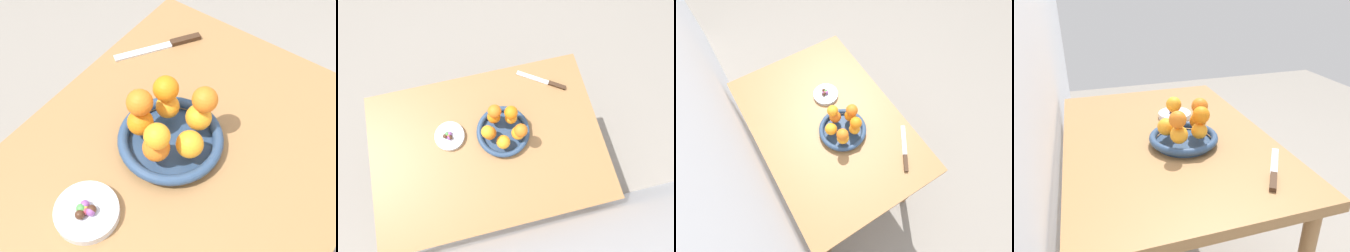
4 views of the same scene
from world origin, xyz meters
TOP-DOWN VIEW (x-y plane):
  - ground_plane at (0.00, 0.00)m, footprint 6.00×6.00m
  - dining_table at (0.00, 0.00)m, footprint 1.10×0.76m
  - fruit_bowl at (-0.09, -0.04)m, footprint 0.25×0.25m
  - candy_dish at (0.16, -0.08)m, footprint 0.14×0.14m
  - orange_0 at (-0.08, 0.02)m, footprint 0.06×0.06m
  - orange_1 at (-0.15, -0.01)m, footprint 0.06×0.06m
  - orange_2 at (-0.14, -0.09)m, footprint 0.06×0.06m
  - orange_3 at (-0.06, -0.11)m, footprint 0.06×0.06m
  - orange_4 at (-0.03, -0.04)m, footprint 0.06×0.06m
  - orange_5 at (-0.16, -0.00)m, footprint 0.06×0.06m
  - orange_6 at (-0.02, -0.03)m, footprint 0.06×0.06m
  - orange_7 at (-0.07, -0.11)m, footprint 0.06×0.06m
  - orange_8 at (-0.14, -0.09)m, footprint 0.06×0.06m
  - candy_ball_0 at (0.16, -0.08)m, footprint 0.02×0.02m
  - candy_ball_1 at (0.17, -0.08)m, footprint 0.02×0.02m
  - candy_ball_2 at (0.16, -0.07)m, footprint 0.02×0.02m
  - candy_ball_3 at (0.18, -0.08)m, footprint 0.02×0.02m
  - candy_ball_4 at (0.16, -0.07)m, footprint 0.02×0.02m
  - candy_ball_5 at (0.16, -0.08)m, footprint 0.02×0.02m
  - candy_ball_6 at (0.17, -0.09)m, footprint 0.02×0.02m
  - candy_ball_7 at (0.16, -0.09)m, footprint 0.02×0.02m
  - knife at (-0.36, -0.25)m, footprint 0.23×0.16m

SIDE VIEW (x-z plane):
  - ground_plane at x=0.00m, z-range 0.00..0.00m
  - dining_table at x=0.00m, z-range 0.28..1.02m
  - knife at x=-0.36m, z-range 0.74..0.75m
  - candy_dish at x=0.16m, z-range 0.74..0.76m
  - fruit_bowl at x=-0.09m, z-range 0.74..0.78m
  - candy_ball_1 at x=0.17m, z-range 0.76..0.78m
  - candy_ball_0 at x=0.16m, z-range 0.76..0.78m
  - candy_ball_5 at x=0.16m, z-range 0.76..0.78m
  - candy_ball_4 at x=0.16m, z-range 0.76..0.78m
  - candy_ball_7 at x=0.16m, z-range 0.76..0.78m
  - candy_ball_2 at x=0.16m, z-range 0.76..0.78m
  - candy_ball_3 at x=0.18m, z-range 0.76..0.78m
  - candy_ball_6 at x=0.17m, z-range 0.76..0.78m
  - orange_2 at x=-0.14m, z-range 0.78..0.84m
  - orange_3 at x=-0.06m, z-range 0.78..0.84m
  - orange_1 at x=-0.15m, z-range 0.78..0.84m
  - orange_4 at x=-0.03m, z-range 0.78..0.84m
  - orange_0 at x=-0.08m, z-range 0.78..0.84m
  - orange_8 at x=-0.14m, z-range 0.84..0.90m
  - orange_6 at x=-0.02m, z-range 0.84..0.90m
  - orange_5 at x=-0.16m, z-range 0.84..0.90m
  - orange_7 at x=-0.07m, z-range 0.84..0.90m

